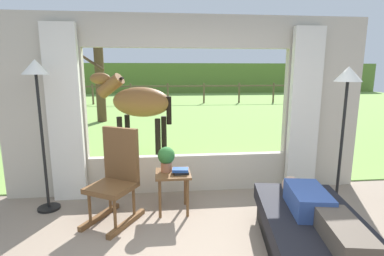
{
  "coord_description": "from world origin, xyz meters",
  "views": [
    {
      "loc": [
        -0.4,
        -1.98,
        1.79
      ],
      "look_at": [
        0.0,
        1.8,
        1.05
      ],
      "focal_mm": 27.64,
      "sensor_mm": 36.0,
      "label": 1
    }
  ],
  "objects_px": {
    "floor_lamp_right": "(346,96)",
    "pasture_tree": "(99,77)",
    "rocking_chair": "(116,176)",
    "side_table": "(173,180)",
    "floor_lamp_left": "(38,90)",
    "recliner_sofa": "(313,237)",
    "reclining_person": "(318,210)",
    "book_stack": "(181,171)",
    "potted_plant": "(166,157)",
    "horse": "(137,103)"
  },
  "relations": [
    {
      "from": "pasture_tree",
      "to": "potted_plant",
      "type": "bearing_deg",
      "value": -72.85
    },
    {
      "from": "book_stack",
      "to": "horse",
      "type": "height_order",
      "value": "horse"
    },
    {
      "from": "floor_lamp_right",
      "to": "floor_lamp_left",
      "type": "bearing_deg",
      "value": 173.04
    },
    {
      "from": "book_stack",
      "to": "recliner_sofa",
      "type": "bearing_deg",
      "value": -41.63
    },
    {
      "from": "reclining_person",
      "to": "pasture_tree",
      "type": "relative_size",
      "value": 0.44
    },
    {
      "from": "potted_plant",
      "to": "floor_lamp_left",
      "type": "xyz_separation_m",
      "value": [
        -1.55,
        0.16,
        0.85
      ]
    },
    {
      "from": "horse",
      "to": "recliner_sofa",
      "type": "bearing_deg",
      "value": -129.56
    },
    {
      "from": "horse",
      "to": "pasture_tree",
      "type": "relative_size",
      "value": 0.56
    },
    {
      "from": "book_stack",
      "to": "floor_lamp_right",
      "type": "xyz_separation_m",
      "value": [
        1.99,
        -0.18,
        0.93
      ]
    },
    {
      "from": "recliner_sofa",
      "to": "pasture_tree",
      "type": "bearing_deg",
      "value": 123.45
    },
    {
      "from": "pasture_tree",
      "to": "recliner_sofa",
      "type": "bearing_deg",
      "value": -66.65
    },
    {
      "from": "rocking_chair",
      "to": "side_table",
      "type": "distance_m",
      "value": 0.71
    },
    {
      "from": "potted_plant",
      "to": "floor_lamp_left",
      "type": "relative_size",
      "value": 0.17
    },
    {
      "from": "reclining_person",
      "to": "horse",
      "type": "relative_size",
      "value": 0.8
    },
    {
      "from": "potted_plant",
      "to": "floor_lamp_right",
      "type": "bearing_deg",
      "value": -7.74
    },
    {
      "from": "potted_plant",
      "to": "horse",
      "type": "xyz_separation_m",
      "value": [
        -0.53,
        2.43,
        0.45
      ]
    },
    {
      "from": "recliner_sofa",
      "to": "reclining_person",
      "type": "height_order",
      "value": "reclining_person"
    },
    {
      "from": "reclining_person",
      "to": "floor_lamp_right",
      "type": "height_order",
      "value": "floor_lamp_right"
    },
    {
      "from": "book_stack",
      "to": "pasture_tree",
      "type": "xyz_separation_m",
      "value": [
        -2.35,
        7.15,
        1.01
      ]
    },
    {
      "from": "floor_lamp_left",
      "to": "rocking_chair",
      "type": "bearing_deg",
      "value": -20.31
    },
    {
      "from": "rocking_chair",
      "to": "side_table",
      "type": "bearing_deg",
      "value": 40.55
    },
    {
      "from": "pasture_tree",
      "to": "book_stack",
      "type": "bearing_deg",
      "value": -71.83
    },
    {
      "from": "side_table",
      "to": "book_stack",
      "type": "xyz_separation_m",
      "value": [
        0.09,
        -0.05,
        0.13
      ]
    },
    {
      "from": "potted_plant",
      "to": "floor_lamp_left",
      "type": "bearing_deg",
      "value": 174.12
    },
    {
      "from": "rocking_chair",
      "to": "floor_lamp_left",
      "type": "xyz_separation_m",
      "value": [
        -0.94,
        0.35,
        1.01
      ]
    },
    {
      "from": "floor_lamp_left",
      "to": "floor_lamp_right",
      "type": "xyz_separation_m",
      "value": [
        3.71,
        -0.45,
        -0.07
      ]
    },
    {
      "from": "potted_plant",
      "to": "rocking_chair",
      "type": "bearing_deg",
      "value": -162.55
    },
    {
      "from": "book_stack",
      "to": "floor_lamp_left",
      "type": "bearing_deg",
      "value": 171.02
    },
    {
      "from": "floor_lamp_right",
      "to": "pasture_tree",
      "type": "relative_size",
      "value": 0.57
    },
    {
      "from": "floor_lamp_right",
      "to": "horse",
      "type": "relative_size",
      "value": 1.03
    },
    {
      "from": "side_table",
      "to": "floor_lamp_right",
      "type": "height_order",
      "value": "floor_lamp_right"
    },
    {
      "from": "rocking_chair",
      "to": "floor_lamp_right",
      "type": "height_order",
      "value": "floor_lamp_right"
    },
    {
      "from": "book_stack",
      "to": "reclining_person",
      "type": "bearing_deg",
      "value": -42.92
    },
    {
      "from": "pasture_tree",
      "to": "side_table",
      "type": "bearing_deg",
      "value": -72.4
    },
    {
      "from": "recliner_sofa",
      "to": "rocking_chair",
      "type": "relative_size",
      "value": 1.64
    },
    {
      "from": "floor_lamp_left",
      "to": "recliner_sofa",
      "type": "bearing_deg",
      "value": -24.62
    },
    {
      "from": "reclining_person",
      "to": "book_stack",
      "type": "height_order",
      "value": "reclining_person"
    },
    {
      "from": "potted_plant",
      "to": "floor_lamp_right",
      "type": "distance_m",
      "value": 2.32
    },
    {
      "from": "potted_plant",
      "to": "pasture_tree",
      "type": "bearing_deg",
      "value": 107.15
    },
    {
      "from": "floor_lamp_right",
      "to": "pasture_tree",
      "type": "xyz_separation_m",
      "value": [
        -4.33,
        7.33,
        0.08
      ]
    },
    {
      "from": "reclining_person",
      "to": "floor_lamp_right",
      "type": "distance_m",
      "value": 1.56
    },
    {
      "from": "recliner_sofa",
      "to": "rocking_chair",
      "type": "distance_m",
      "value": 2.24
    },
    {
      "from": "potted_plant",
      "to": "reclining_person",
      "type": "bearing_deg",
      "value": -41.79
    },
    {
      "from": "recliner_sofa",
      "to": "potted_plant",
      "type": "height_order",
      "value": "potted_plant"
    },
    {
      "from": "rocking_chair",
      "to": "floor_lamp_left",
      "type": "height_order",
      "value": "floor_lamp_left"
    },
    {
      "from": "floor_lamp_right",
      "to": "pasture_tree",
      "type": "height_order",
      "value": "pasture_tree"
    },
    {
      "from": "horse",
      "to": "pasture_tree",
      "type": "height_order",
      "value": "pasture_tree"
    },
    {
      "from": "rocking_chair",
      "to": "horse",
      "type": "bearing_deg",
      "value": 118.17
    },
    {
      "from": "recliner_sofa",
      "to": "reclining_person",
      "type": "relative_size",
      "value": 1.28
    },
    {
      "from": "book_stack",
      "to": "rocking_chair",
      "type": "bearing_deg",
      "value": -174.36
    }
  ]
}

